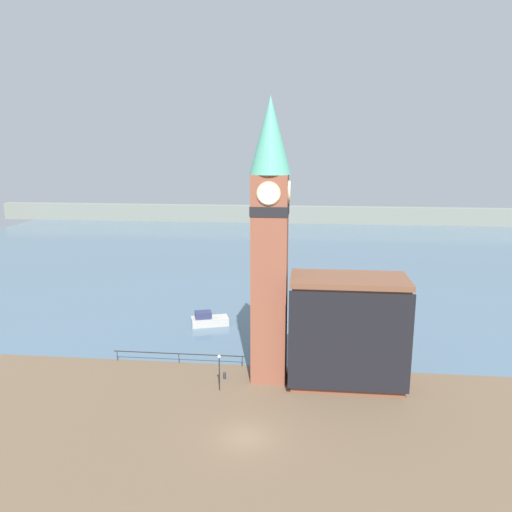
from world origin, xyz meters
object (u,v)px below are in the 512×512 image
object	(u,v)px
clock_tower	(270,235)
mooring_bollard_near	(225,375)
pier_building	(347,331)
lamp_post	(219,365)
boat_near	(208,320)

from	to	relation	value
clock_tower	mooring_bollard_near	distance (m)	14.35
pier_building	lamp_post	bearing A→B (deg)	-167.40
boat_near	lamp_post	world-z (taller)	lamp_post
clock_tower	mooring_bollard_near	xyz separation A→B (m)	(-4.27, -0.74, -13.68)
boat_near	mooring_bollard_near	size ratio (longest dim) A/B	7.05
clock_tower	boat_near	world-z (taller)	clock_tower
pier_building	boat_near	distance (m)	22.06
pier_building	lamp_post	world-z (taller)	pier_building
mooring_bollard_near	lamp_post	size ratio (longest dim) A/B	0.20
clock_tower	pier_building	size ratio (longest dim) A/B	2.45
clock_tower	lamp_post	distance (m)	12.76
pier_building	lamp_post	size ratio (longest dim) A/B	3.10
boat_near	mooring_bollard_near	world-z (taller)	boat_near
pier_building	boat_near	world-z (taller)	pier_building
pier_building	mooring_bollard_near	xyz separation A→B (m)	(-11.59, -0.24, -4.85)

